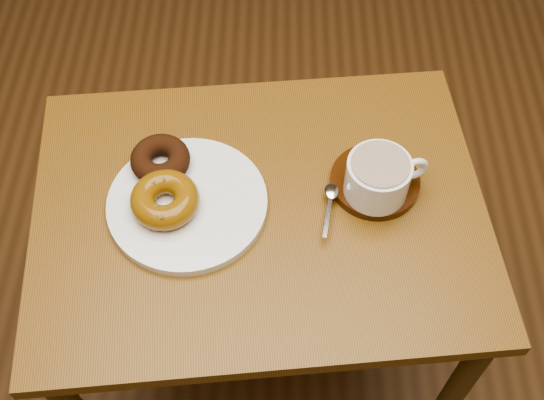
{
  "coord_description": "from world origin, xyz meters",
  "views": [
    {
      "loc": [
        0.03,
        -0.32,
        1.59
      ],
      "look_at": [
        0.03,
        0.28,
        0.7
      ],
      "focal_mm": 45.0,
      "sensor_mm": 36.0,
      "label": 1
    }
  ],
  "objects_px": {
    "donut_plate": "(188,203)",
    "coffee_cup": "(379,177)",
    "cafe_table": "(260,241)",
    "saucer": "(375,181)"
  },
  "relations": [
    {
      "from": "donut_plate",
      "to": "coffee_cup",
      "type": "height_order",
      "value": "coffee_cup"
    },
    {
      "from": "donut_plate",
      "to": "coffee_cup",
      "type": "xyz_separation_m",
      "value": [
        0.3,
        0.02,
        0.04
      ]
    },
    {
      "from": "saucer",
      "to": "coffee_cup",
      "type": "distance_m",
      "value": 0.05
    },
    {
      "from": "saucer",
      "to": "coffee_cup",
      "type": "bearing_deg",
      "value": -91.26
    },
    {
      "from": "cafe_table",
      "to": "donut_plate",
      "type": "bearing_deg",
      "value": 174.13
    },
    {
      "from": "donut_plate",
      "to": "saucer",
      "type": "bearing_deg",
      "value": 8.8
    },
    {
      "from": "cafe_table",
      "to": "saucer",
      "type": "xyz_separation_m",
      "value": [
        0.19,
        0.05,
        0.12
      ]
    },
    {
      "from": "cafe_table",
      "to": "saucer",
      "type": "relative_size",
      "value": 5.33
    },
    {
      "from": "cafe_table",
      "to": "coffee_cup",
      "type": "bearing_deg",
      "value": 1.68
    },
    {
      "from": "donut_plate",
      "to": "coffee_cup",
      "type": "relative_size",
      "value": 1.92
    }
  ]
}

